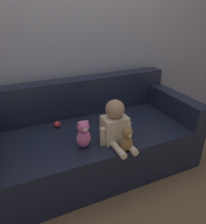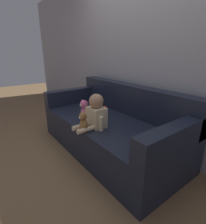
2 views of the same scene
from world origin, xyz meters
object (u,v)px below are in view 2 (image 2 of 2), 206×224
Objects in this scene: plush_toy_side at (84,110)px; toy_ball at (105,108)px; couch at (111,128)px; person_baby at (95,113)px; teddy_bear_brown at (83,122)px.

toy_ball is at bearing 106.74° from plush_toy_side.
couch reaches higher than person_baby.
toy_ball is at bearing 124.87° from teddy_bear_brown.
couch is 0.45m from plush_toy_side.
toy_ball is (-0.43, 0.47, -0.14)m from person_baby.
couch is 0.58m from teddy_bear_brown.
plush_toy_side is at bearing -73.26° from toy_ball.
person_baby reaches higher than teddy_bear_brown.
toy_ball is (-0.13, 0.44, -0.10)m from plush_toy_side.
person_baby is 0.19m from teddy_bear_brown.
couch is 0.47m from person_baby.
person_baby is 6.00× the size of toy_ball.
person_baby is 0.65m from toy_ball.
couch is 0.39m from toy_ball.
toy_ball is at bearing 132.43° from person_baby.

